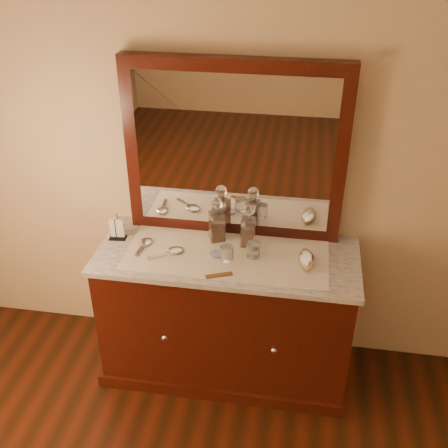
{
  "coord_description": "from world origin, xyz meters",
  "views": [
    {
      "loc": [
        0.37,
        -0.44,
        2.51
      ],
      "look_at": [
        0.0,
        1.85,
        1.1
      ],
      "focal_mm": 42.98,
      "sensor_mm": 36.0,
      "label": 1
    }
  ],
  "objects": [
    {
      "name": "lace_runner",
      "position": [
        0.0,
        1.94,
        0.85
      ],
      "size": [
        1.1,
        0.45,
        0.0
      ],
      "primitive_type": "cube",
      "color": "beige",
      "rests_on": "marble_top"
    },
    {
      "name": "mirror_frame",
      "position": [
        0.0,
        2.2,
        1.35
      ],
      "size": [
        1.2,
        0.08,
        1.0
      ],
      "primitive_type": "cube",
      "color": "black",
      "rests_on": "marble_top"
    },
    {
      "name": "decanter_right",
      "position": [
        0.1,
        2.06,
        0.95
      ],
      "size": [
        0.08,
        0.08,
        0.26
      ],
      "color": "brown",
      "rests_on": "lace_runner"
    },
    {
      "name": "knob_left",
      "position": [
        -0.3,
        1.67,
        0.45
      ],
      "size": [
        0.04,
        0.04,
        0.04
      ],
      "primitive_type": "sphere",
      "color": "silver",
      "rests_on": "dresser_cabinet"
    },
    {
      "name": "pin_dish",
      "position": [
        -0.05,
        1.93,
        0.86
      ],
      "size": [
        0.1,
        0.1,
        0.01
      ],
      "primitive_type": "cylinder",
      "rotation": [
        0.0,
        0.0,
        0.35
      ],
      "color": "white",
      "rests_on": "lace_runner"
    },
    {
      "name": "hand_mirror_outer",
      "position": [
        -0.47,
        1.96,
        0.86
      ],
      "size": [
        0.08,
        0.19,
        0.02
      ],
      "color": "silver",
      "rests_on": "lace_runner"
    },
    {
      "name": "dresser_cabinet",
      "position": [
        0.0,
        1.96,
        0.41
      ],
      "size": [
        1.4,
        0.55,
        0.82
      ],
      "primitive_type": "cube",
      "color": "black",
      "rests_on": "floor"
    },
    {
      "name": "knob_right",
      "position": [
        0.3,
        1.67,
        0.45
      ],
      "size": [
        0.04,
        0.04,
        0.04
      ],
      "primitive_type": "sphere",
      "color": "silver",
      "rests_on": "dresser_cabinet"
    },
    {
      "name": "napkin_rack",
      "position": [
        -0.64,
        2.01,
        0.91
      ],
      "size": [
        0.1,
        0.07,
        0.14
      ],
      "color": "black",
      "rests_on": "marble_top"
    },
    {
      "name": "mirror_glass",
      "position": [
        0.0,
        2.17,
        1.35
      ],
      "size": [
        1.06,
        0.01,
        0.86
      ],
      "primitive_type": "cube",
      "color": "white",
      "rests_on": "marble_top"
    },
    {
      "name": "brush_near",
      "position": [
        0.42,
        1.91,
        0.88
      ],
      "size": [
        0.1,
        0.17,
        0.04
      ],
      "color": "#8C7456",
      "rests_on": "lace_runner"
    },
    {
      "name": "marble_top",
      "position": [
        0.0,
        1.96,
        0.83
      ],
      "size": [
        1.44,
        0.59,
        0.03
      ],
      "primitive_type": "cube",
      "color": "silver",
      "rests_on": "dresser_cabinet"
    },
    {
      "name": "tumblers",
      "position": [
        0.08,
        1.92,
        0.9
      ],
      "size": [
        0.21,
        0.13,
        0.08
      ],
      "color": "white",
      "rests_on": "lace_runner"
    },
    {
      "name": "brush_far",
      "position": [
        0.44,
        1.94,
        0.88
      ],
      "size": [
        0.1,
        0.17,
        0.04
      ],
      "color": "#8C7456",
      "rests_on": "lace_runner"
    },
    {
      "name": "dresser_plinth",
      "position": [
        0.0,
        1.96,
        0.04
      ],
      "size": [
        1.46,
        0.59,
        0.08
      ],
      "primitive_type": "cube",
      "color": "black",
      "rests_on": "floor"
    },
    {
      "name": "hand_mirror_inner",
      "position": [
        -0.3,
        1.91,
        0.86
      ],
      "size": [
        0.2,
        0.17,
        0.02
      ],
      "color": "silver",
      "rests_on": "lace_runner"
    },
    {
      "name": "comb",
      "position": [
        -0.01,
        1.74,
        0.86
      ],
      "size": [
        0.14,
        0.08,
        0.01
      ],
      "primitive_type": "cube",
      "rotation": [
        0.0,
        0.0,
        0.38
      ],
      "color": "brown",
      "rests_on": "lace_runner"
    },
    {
      "name": "decanter_left",
      "position": [
        -0.08,
        2.08,
        0.96
      ],
      "size": [
        0.11,
        0.11,
        0.27
      ],
      "color": "brown",
      "rests_on": "lace_runner"
    }
  ]
}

